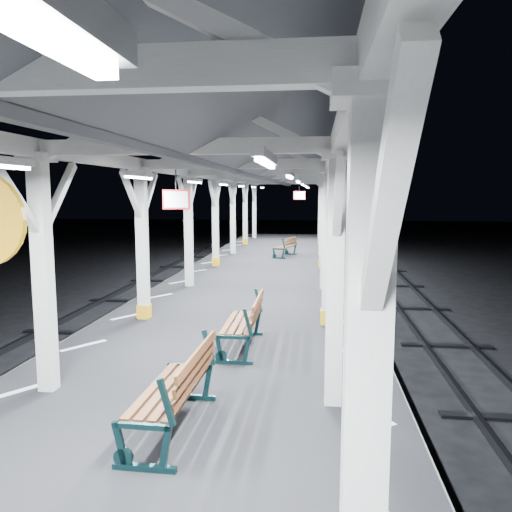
# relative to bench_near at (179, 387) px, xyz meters

# --- Properties ---
(ground) EXTENTS (120.00, 120.00, 0.00)m
(ground) POSITION_rel_bench_near_xyz_m (-0.19, 2.99, -1.53)
(ground) COLOR black
(ground) RESTS_ON ground
(platform) EXTENTS (6.00, 50.00, 1.00)m
(platform) POSITION_rel_bench_near_xyz_m (-0.19, 2.99, -1.03)
(platform) COLOR black
(platform) RESTS_ON ground
(hazard_stripes_left) EXTENTS (1.00, 48.00, 0.01)m
(hazard_stripes_left) POSITION_rel_bench_near_xyz_m (-2.64, 2.99, -0.53)
(hazard_stripes_left) COLOR silver
(hazard_stripes_left) RESTS_ON platform
(hazard_stripes_right) EXTENTS (1.00, 48.00, 0.01)m
(hazard_stripes_right) POSITION_rel_bench_near_xyz_m (2.26, 2.99, -0.53)
(hazard_stripes_right) COLOR silver
(hazard_stripes_right) RESTS_ON platform
(track_right) EXTENTS (2.20, 60.00, 0.16)m
(track_right) POSITION_rel_bench_near_xyz_m (4.81, 2.99, -1.45)
(track_right) COLOR #2D2D33
(track_right) RESTS_ON ground
(canopy) EXTENTS (5.40, 49.00, 4.65)m
(canopy) POSITION_rel_bench_near_xyz_m (-0.19, 2.97, 3.03)
(canopy) COLOR silver
(canopy) RESTS_ON platform
(bench_near) EXTENTS (0.73, 1.85, 1.00)m
(bench_near) POSITION_rel_bench_near_xyz_m (0.00, 0.00, 0.00)
(bench_near) COLOR black
(bench_near) RESTS_ON platform
(bench_mid) EXTENTS (0.68, 1.76, 0.95)m
(bench_mid) POSITION_rel_bench_near_xyz_m (0.35, 3.18, -0.02)
(bench_mid) COLOR black
(bench_mid) RESTS_ON platform
(bench_far) EXTENTS (1.00, 1.70, 0.87)m
(bench_far) POSITION_rel_bench_near_xyz_m (0.33, 16.18, -0.07)
(bench_far) COLOR black
(bench_far) RESTS_ON platform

